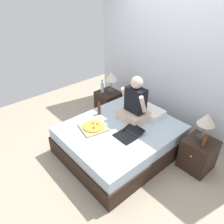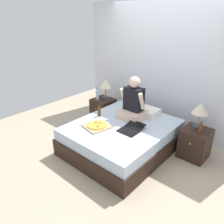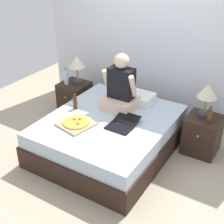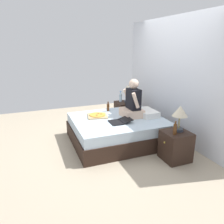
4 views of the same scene
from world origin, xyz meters
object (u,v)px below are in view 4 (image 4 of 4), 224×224
(water_bottle, at_px, (120,97))
(beer_bottle, at_px, (175,129))
(nightstand_left, at_px, (125,112))
(bed, at_px, (118,130))
(lamp_on_right_nightstand, at_px, (180,113))
(nightstand_right, at_px, (176,146))
(pizza_box, at_px, (97,115))
(lamp_on_left_nightstand, at_px, (128,90))
(person_seated, at_px, (133,103))
(laptop, at_px, (119,121))
(beer_bottle_on_bed, at_px, (108,107))

(water_bottle, relative_size, beer_bottle, 1.20)
(nightstand_left, xyz_separation_m, water_bottle, (-0.08, -0.09, 0.37))
(bed, xyz_separation_m, lamp_on_right_nightstand, (1.04, 0.69, 0.60))
(water_bottle, height_order, lamp_on_right_nightstand, lamp_on_right_nightstand)
(nightstand_left, bearing_deg, nightstand_right, 0.00)
(lamp_on_right_nightstand, distance_m, beer_bottle, 0.29)
(pizza_box, bearing_deg, nightstand_left, 128.78)
(lamp_on_right_nightstand, bearing_deg, lamp_on_left_nightstand, 180.00)
(person_seated, xyz_separation_m, laptop, (0.26, -0.41, -0.27))
(pizza_box, xyz_separation_m, beer_bottle_on_bed, (-0.27, 0.34, 0.07))
(lamp_on_left_nightstand, distance_m, lamp_on_right_nightstand, 2.07)
(laptop, xyz_separation_m, beer_bottle_on_bed, (-0.78, 0.06, 0.07))
(nightstand_left, distance_m, lamp_on_right_nightstand, 2.19)
(lamp_on_right_nightstand, bearing_deg, nightstand_left, -178.64)
(water_bottle, relative_size, person_seated, 0.35)
(lamp_on_left_nightstand, relative_size, person_seated, 0.58)
(nightstand_left, relative_size, beer_bottle_on_bed, 2.36)
(lamp_on_right_nightstand, distance_m, beer_bottle_on_bed, 1.76)
(nightstand_right, bearing_deg, beer_bottle_on_bed, -158.05)
(water_bottle, height_order, pizza_box, water_bottle)
(water_bottle, relative_size, nightstand_right, 0.53)
(water_bottle, distance_m, beer_bottle, 2.29)
(lamp_on_left_nightstand, bearing_deg, water_bottle, -130.60)
(person_seated, bearing_deg, laptop, -57.53)
(lamp_on_left_nightstand, relative_size, pizza_box, 0.95)
(nightstand_left, distance_m, laptop, 1.51)
(nightstand_left, bearing_deg, laptop, -28.63)
(lamp_on_left_nightstand, distance_m, laptop, 1.51)
(bed, relative_size, lamp_on_left_nightstand, 4.10)
(nightstand_left, bearing_deg, lamp_on_left_nightstand, 51.38)
(bed, bearing_deg, water_bottle, 154.37)
(beer_bottle, height_order, laptop, beer_bottle)
(beer_bottle, height_order, pizza_box, beer_bottle)
(lamp_on_left_nightstand, distance_m, beer_bottle_on_bed, 0.89)
(lamp_on_left_nightstand, xyz_separation_m, laptop, (1.27, -0.76, -0.33))
(lamp_on_left_nightstand, height_order, pizza_box, lamp_on_left_nightstand)
(lamp_on_left_nightstand, relative_size, lamp_on_right_nightstand, 1.00)
(person_seated, relative_size, laptop, 1.87)
(nightstand_left, xyz_separation_m, beer_bottle_on_bed, (0.52, -0.65, 0.33))
(nightstand_left, xyz_separation_m, laptop, (1.31, -0.71, 0.26))
(lamp_on_left_nightstand, bearing_deg, nightstand_left, -128.62)
(beer_bottle_on_bed, bearing_deg, beer_bottle, 18.11)
(bed, relative_size, beer_bottle, 8.03)
(beer_bottle, distance_m, person_seated, 1.20)
(beer_bottle, relative_size, laptop, 0.55)
(bed, bearing_deg, laptop, -16.70)
(lamp_on_left_nightstand, distance_m, nightstand_right, 2.18)
(beer_bottle, xyz_separation_m, beer_bottle_on_bed, (-1.69, -0.55, -0.02))
(nightstand_left, distance_m, beer_bottle_on_bed, 0.90)
(bed, height_order, lamp_on_right_nightstand, lamp_on_right_nightstand)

